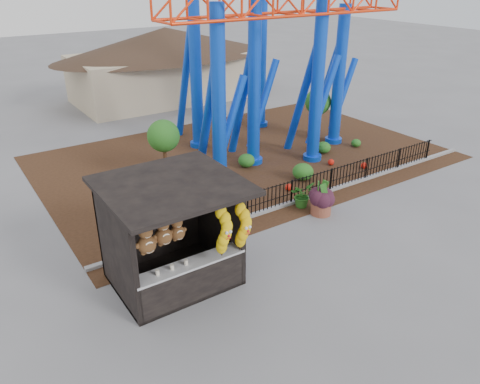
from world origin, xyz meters
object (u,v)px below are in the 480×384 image
terracotta_planter (321,207)px  roller_coaster (263,9)px  potted_plant (302,195)px  prize_booth (176,238)px

terracotta_planter → roller_coaster: bearing=73.3°
roller_coaster → terracotta_planter: bearing=-106.7°
terracotta_planter → potted_plant: potted_plant is taller
roller_coaster → terracotta_planter: roller_coaster is taller
prize_booth → terracotta_planter: 6.38m
prize_booth → terracotta_planter: size_ratio=4.75×
roller_coaster → potted_plant: bearing=-110.8°
prize_booth → roller_coaster: roller_coaster is taller
roller_coaster → potted_plant: 8.43m
prize_booth → potted_plant: bearing=16.3°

